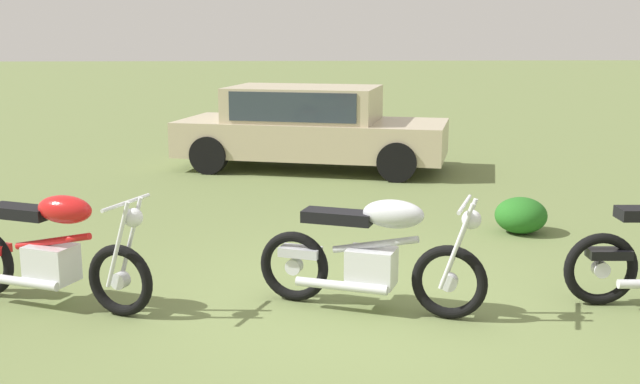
{
  "coord_description": "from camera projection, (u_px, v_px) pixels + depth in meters",
  "views": [
    {
      "loc": [
        -0.71,
        -6.19,
        2.32
      ],
      "look_at": [
        -0.31,
        0.93,
        0.83
      ],
      "focal_mm": 42.49,
      "sensor_mm": 36.0,
      "label": 1
    }
  ],
  "objects": [
    {
      "name": "ground_plane",
      "position": [
        362.0,
        307.0,
        6.57
      ],
      "size": [
        120.0,
        120.0,
        0.0
      ],
      "primitive_type": "plane",
      "color": "olive"
    },
    {
      "name": "motorcycle_red",
      "position": [
        51.0,
        251.0,
        6.5
      ],
      "size": [
        1.91,
        1.09,
        1.02
      ],
      "rotation": [
        0.0,
        0.0,
        -0.42
      ],
      "color": "black",
      "rests_on": "ground"
    },
    {
      "name": "motorcycle_silver",
      "position": [
        372.0,
        255.0,
        6.4
      ],
      "size": [
        1.89,
        1.0,
        1.02
      ],
      "rotation": [
        0.0,
        0.0,
        -0.38
      ],
      "color": "black",
      "rests_on": "ground"
    },
    {
      "name": "car_beige",
      "position": [
        309.0,
        123.0,
        13.1
      ],
      "size": [
        4.9,
        3.0,
        1.43
      ],
      "rotation": [
        0.0,
        0.0,
        -0.28
      ],
      "color": "#BCAD8C",
      "rests_on": "ground"
    },
    {
      "name": "shrub_low",
      "position": [
        521.0,
        215.0,
        8.95
      ],
      "size": [
        0.61,
        0.59,
        0.43
      ],
      "color": "#23661E",
      "rests_on": "ground"
    }
  ]
}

